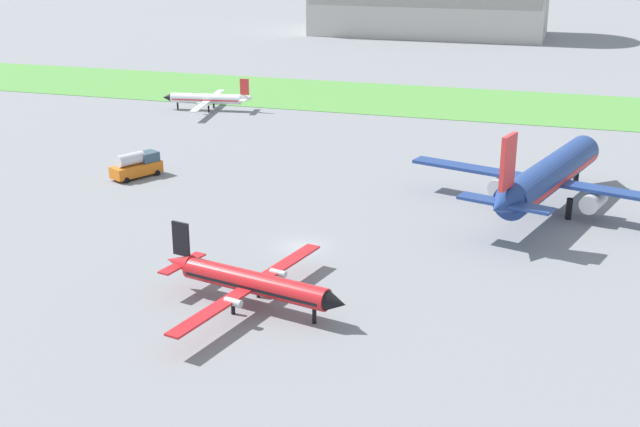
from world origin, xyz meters
The scene contains 6 objects.
ground_plane centered at (0.00, 0.00, 0.00)m, with size 600.00×600.00×0.00m, color gray.
grass_taxiway_strip centered at (0.00, 74.21, 0.04)m, with size 360.00×28.00×0.08m, color #549342.
airplane_foreground_turboprop centered at (0.27, -14.19, 2.29)m, with size 17.77×20.62×6.26m.
airplane_midfield_jet centered at (22.73, 18.06, 4.12)m, with size 31.61×31.29×11.44m.
airplane_taxiing_turboprop centered at (-34.80, 55.76, 2.04)m, with size 15.94×18.55×5.58m.
fuel_truck_near_gate centered at (-27.21, 16.84, 1.58)m, with size 5.14×6.87×3.29m.
Camera 1 is at (24.14, -73.50, 30.61)m, focal length 47.02 mm.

